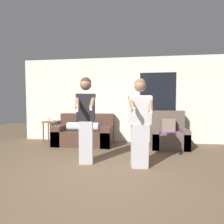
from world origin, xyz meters
The scene contains 7 objects.
ground_plane centered at (0.00, 0.00, 0.00)m, with size 14.00×14.00×0.00m, color brown.
wall_back centered at (0.02, 2.92, 1.35)m, with size 6.44×0.07×2.70m.
couch centered at (-1.00, 2.41, 0.32)m, with size 1.72×0.95×0.91m.
armchair centered at (1.46, 2.36, 0.34)m, with size 0.97×0.80×1.03m.
side_table centered at (-2.19, 2.65, 0.55)m, with size 0.47×0.42×0.81m.
person_left centered at (-0.49, 0.78, 0.94)m, with size 0.43×0.51×1.79m.
person_right centered at (0.61, 0.69, 0.89)m, with size 0.49×0.52×1.73m.
Camera 1 is at (0.51, -2.73, 1.28)m, focal length 28.00 mm.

